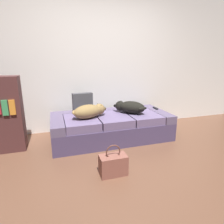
{
  "coord_description": "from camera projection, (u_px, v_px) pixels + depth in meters",
  "views": [
    {
      "loc": [
        -0.9,
        -1.79,
        1.3
      ],
      "look_at": [
        0.0,
        1.09,
        0.48
      ],
      "focal_mm": 30.16,
      "sensor_mm": 36.0,
      "label": 1
    }
  ],
  "objects": [
    {
      "name": "ground_plane",
      "position": [
        139.0,
        173.0,
        2.25
      ],
      "size": [
        10.0,
        10.0,
        0.0
      ],
      "primitive_type": "plane",
      "color": "brown"
    },
    {
      "name": "back_wall",
      "position": [
        101.0,
        55.0,
        3.54
      ],
      "size": [
        6.4,
        0.1,
        2.8
      ],
      "primitive_type": "cube",
      "color": "white",
      "rests_on": "ground"
    },
    {
      "name": "couch",
      "position": [
        111.0,
        126.0,
        3.24
      ],
      "size": [
        1.97,
        0.92,
        0.43
      ],
      "color": "#4A3D60",
      "rests_on": "ground"
    },
    {
      "name": "dog_tan",
      "position": [
        90.0,
        111.0,
        2.96
      ],
      "size": [
        0.61,
        0.41,
        0.21
      ],
      "color": "olive",
      "rests_on": "couch"
    },
    {
      "name": "dog_dark",
      "position": [
        130.0,
        107.0,
        3.23
      ],
      "size": [
        0.53,
        0.51,
        0.21
      ],
      "color": "black",
      "rests_on": "couch"
    },
    {
      "name": "tv_remote",
      "position": [
        155.0,
        108.0,
        3.53
      ],
      "size": [
        0.05,
        0.15,
        0.02
      ],
      "primitive_type": "cube",
      "rotation": [
        0.0,
        0.0,
        -0.07
      ],
      "color": "black",
      "rests_on": "couch"
    },
    {
      "name": "throw_pillow",
      "position": [
        83.0,
        103.0,
        3.25
      ],
      "size": [
        0.35,
        0.15,
        0.34
      ],
      "primitive_type": "cube",
      "rotation": [
        0.0,
        0.0,
        0.08
      ],
      "color": "#444449",
      "rests_on": "couch"
    },
    {
      "name": "handbag",
      "position": [
        113.0,
        165.0,
        2.21
      ],
      "size": [
        0.32,
        0.18,
        0.38
      ],
      "color": "brown",
      "rests_on": "ground"
    },
    {
      "name": "bookshelf",
      "position": [
        2.0,
        115.0,
        2.7
      ],
      "size": [
        0.56,
        0.3,
        1.1
      ],
      "color": "#4F2A2A",
      "rests_on": "ground"
    }
  ]
}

